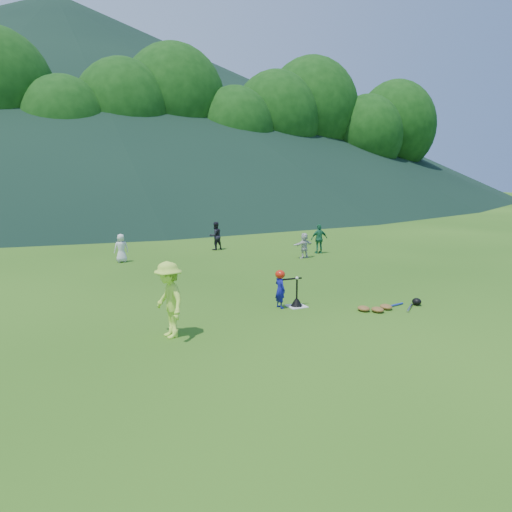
{
  "coord_description": "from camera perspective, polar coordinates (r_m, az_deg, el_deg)",
  "views": [
    {
      "loc": [
        -5.92,
        -10.68,
        3.41
      ],
      "look_at": [
        0.0,
        2.5,
        0.9
      ],
      "focal_mm": 35.0,
      "sensor_mm": 36.0,
      "label": 1
    }
  ],
  "objects": [
    {
      "name": "fielder_c",
      "position": [
        20.63,
        7.24,
        1.96
      ],
      "size": [
        0.74,
        0.39,
        1.21
      ],
      "primitive_type": "imported",
      "rotation": [
        0.0,
        0.0,
        3.0
      ],
      "color": "#217149",
      "rests_on": "ground"
    },
    {
      "name": "baseball",
      "position": [
        12.5,
        4.71,
        -2.52
      ],
      "size": [
        0.08,
        0.08,
        0.08
      ],
      "primitive_type": "sphere",
      "color": "white",
      "rests_on": "batting_tee"
    },
    {
      "name": "outfield_fence",
      "position": [
        39.22,
        -15.53,
        5.54
      ],
      "size": [
        70.07,
        0.08,
        1.33
      ],
      "color": "gray",
      "rests_on": "ground"
    },
    {
      "name": "batting_tee",
      "position": [
        12.64,
        4.67,
        -5.22
      ],
      "size": [
        0.3,
        0.3,
        0.68
      ],
      "color": "black",
      "rests_on": "home_plate"
    },
    {
      "name": "home_plate",
      "position": [
        12.67,
        4.66,
        -5.74
      ],
      "size": [
        0.45,
        0.45,
        0.02
      ],
      "primitive_type": "cube",
      "color": "silver",
      "rests_on": "ground"
    },
    {
      "name": "fielder_a",
      "position": [
        19.16,
        -15.15,
        0.87
      ],
      "size": [
        0.52,
        0.34,
        1.06
      ],
      "primitive_type": "imported",
      "rotation": [
        0.0,
        0.0,
        3.13
      ],
      "color": "silver",
      "rests_on": "ground"
    },
    {
      "name": "adult_coach",
      "position": [
        10.36,
        -9.92,
        -4.95
      ],
      "size": [
        0.72,
        1.09,
        1.58
      ],
      "primitive_type": "imported",
      "rotation": [
        0.0,
        0.0,
        -1.44
      ],
      "color": "#BEF147",
      "rests_on": "ground"
    },
    {
      "name": "fielder_d",
      "position": [
        19.5,
        5.53,
        1.21
      ],
      "size": [
        0.95,
        0.48,
        0.99
      ],
      "primitive_type": "imported",
      "rotation": [
        0.0,
        0.0,
        3.36
      ],
      "color": "silver",
      "rests_on": "ground"
    },
    {
      "name": "batter_gear",
      "position": [
        12.35,
        2.87,
        -2.15
      ],
      "size": [
        0.73,
        0.26,
        0.3
      ],
      "color": "red",
      "rests_on": "ground"
    },
    {
      "name": "tree_line",
      "position": [
        45.18,
        -16.9,
        15.55
      ],
      "size": [
        70.04,
        11.4,
        14.82
      ],
      "color": "#382314",
      "rests_on": "ground"
    },
    {
      "name": "fielder_b",
      "position": [
        21.45,
        -4.66,
        2.31
      ],
      "size": [
        0.68,
        0.58,
        1.21
      ],
      "primitive_type": "imported",
      "rotation": [
        0.0,
        0.0,
        3.37
      ],
      "color": "black",
      "rests_on": "ground"
    },
    {
      "name": "equipment_pile",
      "position": [
        12.79,
        14.69,
        -5.63
      ],
      "size": [
        1.8,
        0.74,
        0.19
      ],
      "color": "olive",
      "rests_on": "ground"
    },
    {
      "name": "ground",
      "position": [
        12.68,
        4.66,
        -5.78
      ],
      "size": [
        120.0,
        120.0,
        0.0
      ],
      "primitive_type": "plane",
      "color": "#255112",
      "rests_on": "ground"
    },
    {
      "name": "batter_child",
      "position": [
        12.42,
        2.76,
        -3.86
      ],
      "size": [
        0.28,
        0.37,
        0.93
      ],
      "primitive_type": "imported",
      "rotation": [
        0.0,
        0.0,
        1.73
      ],
      "color": "navy",
      "rests_on": "ground"
    },
    {
      "name": "distant_hills",
      "position": [
        93.23,
        -26.13,
        16.02
      ],
      "size": [
        155.0,
        140.0,
        32.0
      ],
      "color": "black",
      "rests_on": "ground"
    }
  ]
}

